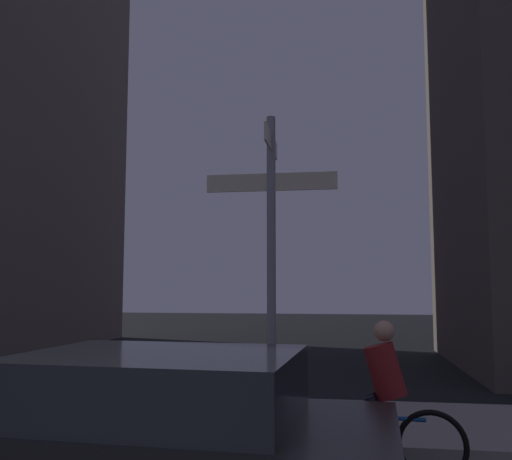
% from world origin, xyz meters
% --- Properties ---
extents(sidewalk_kerb, '(40.00, 2.63, 0.14)m').
position_xyz_m(sidewalk_kerb, '(0.00, 7.11, 0.07)').
color(sidewalk_kerb, gray).
rests_on(sidewalk_kerb, ground_plane).
extents(signpost, '(1.78, 1.17, 4.14)m').
position_xyz_m(signpost, '(0.49, 6.42, 2.57)').
color(signpost, gray).
rests_on(signpost, sidewalk_kerb).
extents(car_near_left, '(4.47, 2.17, 1.46)m').
position_xyz_m(car_near_left, '(-0.24, 3.24, 0.78)').
color(car_near_left, black).
rests_on(car_near_left, ground_plane).
extents(cyclist, '(1.81, 0.38, 1.61)m').
position_xyz_m(cyclist, '(1.81, 5.15, 0.75)').
color(cyclist, black).
rests_on(cyclist, ground_plane).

